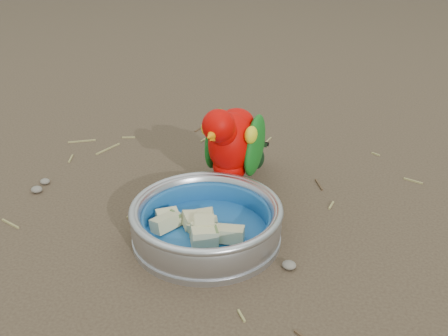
% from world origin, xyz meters
% --- Properties ---
extents(ground, '(60.00, 60.00, 0.00)m').
position_xyz_m(ground, '(0.00, 0.00, 0.00)').
color(ground, '#453627').
extents(food_bowl, '(0.23, 0.23, 0.02)m').
position_xyz_m(food_bowl, '(0.01, -0.04, 0.01)').
color(food_bowl, '#B2B2BA').
rests_on(food_bowl, ground).
extents(bowl_wall, '(0.23, 0.23, 0.04)m').
position_xyz_m(bowl_wall, '(0.01, -0.04, 0.04)').
color(bowl_wall, '#B2B2BA').
rests_on(bowl_wall, food_bowl).
extents(fruit_wedges, '(0.14, 0.14, 0.03)m').
position_xyz_m(fruit_wedges, '(0.01, -0.04, 0.03)').
color(fruit_wedges, '#C3BE8A').
rests_on(fruit_wedges, food_bowl).
extents(lory_parrot, '(0.12, 0.22, 0.17)m').
position_xyz_m(lory_parrot, '(0.00, 0.11, 0.09)').
color(lory_parrot, '#C50300').
rests_on(lory_parrot, ground).
extents(ground_debris, '(0.90, 0.80, 0.01)m').
position_xyz_m(ground_debris, '(0.05, 0.02, 0.00)').
color(ground_debris, olive).
rests_on(ground_debris, ground).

